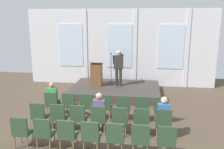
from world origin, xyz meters
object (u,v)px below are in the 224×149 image
audience_r0_c0 (53,97)px  chair_r0_c1 (69,103)px  mic_stand (111,78)px  chair_r2_c5 (141,138)px  chair_r2_c0 (22,130)px  chair_r0_c5 (142,107)px  speaker (119,65)px  chair_r1_c0 (39,114)px  lectern (96,74)px  chair_r1_c4 (120,119)px  chair_r2_c3 (91,135)px  chair_r0_c0 (52,103)px  chair_r1_c2 (79,117)px  chair_r2_c6 (166,140)px  chair_r1_c1 (59,115)px  audience_r1_c3 (99,111)px  chair_r1_c3 (99,118)px  chair_r1_c5 (141,120)px  chair_r2_c1 (44,132)px  chair_r0_c3 (105,105)px  chair_r0_c2 (87,104)px  chair_r0_c6 (161,108)px  chair_r0_c4 (123,106)px  audience_r1_c6 (163,115)px  chair_r1_c6 (163,121)px  chair_r2_c4 (115,136)px  chair_r2_c2 (67,133)px

audience_r0_c0 → chair_r0_c1: (0.65, -0.08, -0.18)m
mic_stand → chair_r0_c1: (-1.04, -3.28, -0.17)m
audience_r0_c0 → chair_r2_c5: bearing=-35.5°
chair_r0_c1 → chair_r2_c0: size_ratio=1.00×
mic_stand → chair_r0_c5: bearing=-64.9°
speaker → chair_r1_c0: bearing=-115.7°
lectern → chair_r1_c4: bearing=-69.3°
speaker → chair_r2_c3: (-0.12, -5.38, -0.82)m
chair_r0_c0 → chair_r0_c1: 0.65m
chair_r1_c2 → chair_r2_c6: size_ratio=1.00×
chair_r1_c1 → audience_r1_c3: audience_r1_c3 is taller
speaker → chair_r1_c3: size_ratio=1.81×
chair_r1_c1 → chair_r2_c3: size_ratio=1.00×
chair_r1_c5 → chair_r2_c0: bearing=-161.0°
lectern → chair_r0_c1: size_ratio=1.23×
chair_r1_c4 → chair_r2_c1: bearing=-150.2°
chair_r1_c0 → chair_r1_c4: same height
chair_r2_c3 → chair_r0_c3: bearing=90.0°
chair_r1_c0 → chair_r1_c2: size_ratio=1.00×
chair_r0_c2 → chair_r0_c6: 2.58m
chair_r0_c4 → chair_r1_c5: (0.65, -1.11, 0.00)m
chair_r2_c5 → chair_r2_c1: bearing=180.0°
chair_r2_c0 → chair_r0_c1: bearing=73.8°
mic_stand → chair_r0_c3: 3.30m
chair_r0_c4 → audience_r1_c6: audience_r1_c6 is taller
chair_r2_c6 → chair_r1_c5: bearing=120.2°
speaker → chair_r2_c0: speaker is taller
chair_r0_c1 → chair_r1_c1: 1.11m
audience_r1_c6 → lectern: bearing=125.1°
chair_r1_c1 → chair_r1_c2: size_ratio=1.00×
chair_r0_c4 → audience_r1_c3: audience_r1_c3 is taller
lectern → chair_r1_c3: 4.28m
chair_r2_c0 → chair_r1_c6: bearing=16.0°
chair_r0_c6 → chair_r2_c1: bearing=-145.5°
speaker → chair_r2_c3: speaker is taller
chair_r0_c1 → chair_r2_c3: size_ratio=1.00×
chair_r1_c6 → chair_r2_c6: same height
chair_r0_c1 → chair_r1_c5: 2.81m
chair_r0_c5 → chair_r2_c4: (-0.65, -2.22, 0.00)m
chair_r0_c3 → chair_r2_c1: same height
chair_r2_c6 → chair_r1_c4: bearing=139.3°
chair_r2_c1 → chair_r2_c5: same height
speaker → chair_r0_c5: 3.47m
chair_r0_c2 → chair_r1_c3: (0.65, -1.11, 0.00)m
chair_r2_c2 → chair_r1_c6: bearing=23.3°
audience_r1_c6 → audience_r1_c3: bearing=-179.9°
chair_r1_c6 → audience_r1_c6: bearing=90.0°
chair_r0_c1 → chair_r2_c5: 3.41m
chair_r2_c1 → chair_r2_c3: size_ratio=1.00×
audience_r0_c0 → chair_r1_c5: audience_r0_c0 is taller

